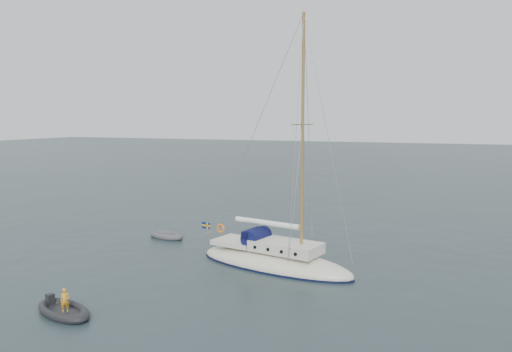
% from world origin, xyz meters
% --- Properties ---
extents(ground, '(300.00, 300.00, 0.00)m').
position_xyz_m(ground, '(0.00, 0.00, 0.00)').
color(ground, black).
rests_on(ground, ground).
extents(sailboat, '(10.32, 3.09, 14.69)m').
position_xyz_m(sailboat, '(0.78, -1.16, 1.11)').
color(sailboat, silver).
rests_on(sailboat, ground).
extents(dinghy, '(2.93, 1.32, 0.42)m').
position_xyz_m(dinghy, '(-8.72, 2.47, 0.18)').
color(dinghy, '#525257').
rests_on(dinghy, ground).
extents(rib, '(3.38, 1.54, 1.22)m').
position_xyz_m(rib, '(-5.40, -11.19, 0.20)').
color(rib, black).
rests_on(rib, ground).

